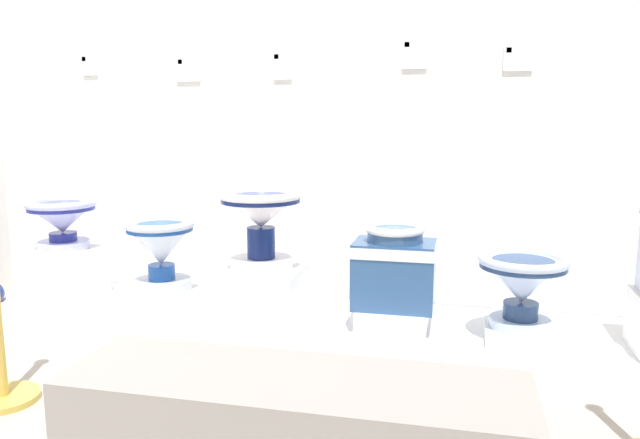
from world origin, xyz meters
name	(u,v)px	position (x,y,z in m)	size (l,w,h in m)	color
wall_back	(345,8)	(2.06, 2.74, 1.60)	(4.32, 0.06, 3.19)	white
display_platform	(325,332)	(2.06, 2.29, 0.05)	(3.55, 0.80, 0.09)	white
plinth_block_broad_patterned	(66,273)	(0.61, 2.39, 0.22)	(0.36, 0.29, 0.27)	white
antique_toilet_broad_patterned	(62,217)	(0.61, 2.39, 0.53)	(0.36, 0.36, 0.27)	#AFB3E8
plinth_block_slender_white	(163,298)	(1.18, 2.38, 0.13)	(0.31, 0.34, 0.07)	white
antique_toilet_slender_white	(161,247)	(1.18, 2.38, 0.40)	(0.35, 0.35, 0.38)	silver
plinth_block_tall_cobalt	(262,294)	(1.75, 2.30, 0.21)	(0.38, 0.34, 0.24)	white
antique_toilet_tall_cobalt	(261,216)	(1.75, 2.30, 0.59)	(0.39, 0.39, 0.38)	white
plinth_block_leftmost	(393,317)	(2.39, 2.28, 0.14)	(0.31, 0.37, 0.11)	white
antique_toilet_leftmost	(394,265)	(2.39, 2.28, 0.39)	(0.37, 0.27, 0.38)	#2C4E7D
plinth_block_central_ornate	(519,334)	(2.94, 2.26, 0.12)	(0.29, 0.30, 0.06)	white
antique_toilet_central_ornate	(522,280)	(2.94, 2.26, 0.36)	(0.38, 0.38, 0.32)	#B0C3E6
info_placard_first	(89,65)	(0.62, 2.71, 1.34)	(0.10, 0.01, 0.11)	white
info_placard_second	(188,69)	(1.21, 2.71, 1.31)	(0.14, 0.01, 0.13)	white
info_placard_third	(282,65)	(1.74, 2.71, 1.32)	(0.10, 0.01, 0.15)	white
info_placard_fourth	(415,53)	(2.42, 2.71, 1.36)	(0.12, 0.01, 0.15)	white
info_placard_fifth	(518,58)	(2.91, 2.71, 1.33)	(0.14, 0.01, 0.12)	white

